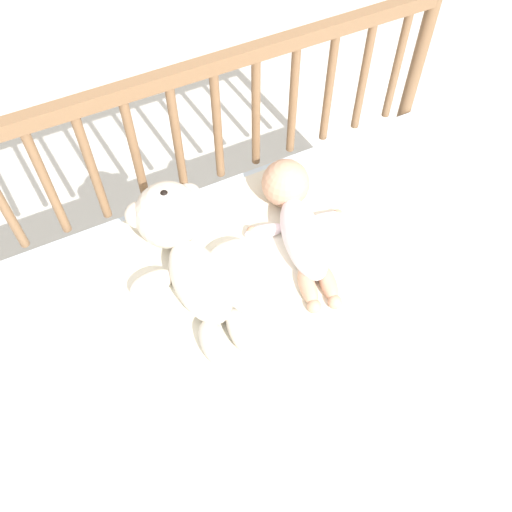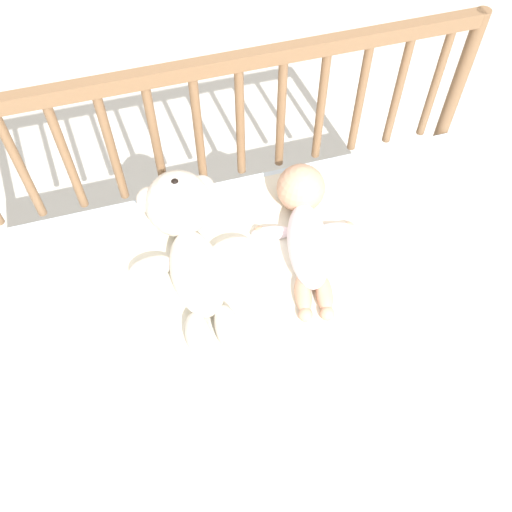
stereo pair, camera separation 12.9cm
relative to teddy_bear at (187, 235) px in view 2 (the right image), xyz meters
name	(u,v)px [view 2 (the right image)]	position (x,y,z in m)	size (l,w,h in m)	color
ground_plane	(256,362)	(0.14, -0.10, -0.58)	(12.00, 12.00, 0.00)	silver
crib_mattress	(256,323)	(0.14, -0.10, -0.32)	(1.33, 0.59, 0.52)	silver
crib_rail	(221,143)	(0.14, 0.22, 0.05)	(1.33, 0.04, 0.88)	brown
blanket	(247,273)	(0.12, -0.10, -0.06)	(0.81, 0.55, 0.01)	silver
teddy_bear	(187,235)	(0.00, 0.00, 0.00)	(0.30, 0.47, 0.16)	silver
baby	(305,225)	(0.28, -0.04, -0.02)	(0.26, 0.41, 0.12)	white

